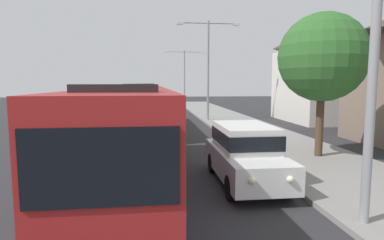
{
  "coord_description": "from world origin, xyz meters",
  "views": [
    {
      "loc": [
        -0.54,
        0.7,
        3.23
      ],
      "look_at": [
        1.22,
        15.18,
        1.57
      ],
      "focal_mm": 30.09,
      "sensor_mm": 36.0,
      "label": 1
    }
  ],
  "objects": [
    {
      "name": "streetlamp_far",
      "position": [
        4.1,
        48.28,
        5.01
      ],
      "size": [
        6.03,
        0.28,
        7.87
      ],
      "color": "gray",
      "rests_on": "sidewalk"
    },
    {
      "name": "bus_lead",
      "position": [
        -1.3,
        10.82,
        1.69
      ],
      "size": [
        2.58,
        10.87,
        3.21
      ],
      "color": "maroon",
      "rests_on": "ground_plane"
    },
    {
      "name": "bus_second_in_line",
      "position": [
        -1.3,
        23.07,
        1.69
      ],
      "size": [
        2.58,
        12.21,
        3.21
      ],
      "color": "maroon",
      "rests_on": "ground_plane"
    },
    {
      "name": "streetlamp_mid",
      "position": [
        4.1,
        27.67,
        5.16
      ],
      "size": [
        5.3,
        0.28,
        8.24
      ],
      "color": "gray",
      "rests_on": "sidewalk"
    },
    {
      "name": "house_distant_gabled",
      "position": [
        13.86,
        26.75,
        4.32
      ],
      "size": [
        6.36,
        8.16,
        8.47
      ],
      "color": "beige",
      "rests_on": "ground_plane"
    },
    {
      "name": "white_suv",
      "position": [
        2.4,
        10.63,
        1.03
      ],
      "size": [
        1.86,
        4.64,
        1.9
      ],
      "color": "white",
      "rests_on": "ground_plane"
    },
    {
      "name": "bus_middle",
      "position": [
        -1.3,
        36.83,
        1.69
      ],
      "size": [
        2.58,
        11.47,
        3.21
      ],
      "color": "silver",
      "rests_on": "ground_plane"
    },
    {
      "name": "roadside_tree",
      "position": [
        6.46,
        13.45,
        4.28
      ],
      "size": [
        3.66,
        3.66,
        5.98
      ],
      "color": "#4C3823",
      "rests_on": "sidewalk"
    },
    {
      "name": "bus_fourth_in_line",
      "position": [
        -1.3,
        50.13,
        1.69
      ],
      "size": [
        2.58,
        10.55,
        3.21
      ],
      "color": "silver",
      "rests_on": "ground_plane"
    }
  ]
}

